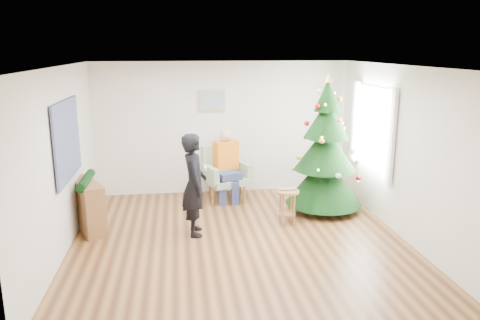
{
  "coord_description": "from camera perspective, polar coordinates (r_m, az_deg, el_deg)",
  "views": [
    {
      "loc": [
        -0.87,
        -6.6,
        2.85
      ],
      "look_at": [
        0.1,
        0.6,
        1.1
      ],
      "focal_mm": 35.0,
      "sensor_mm": 36.0,
      "label": 1
    }
  ],
  "objects": [
    {
      "name": "wall_right",
      "position": [
        7.57,
        18.95,
        0.98
      ],
      "size": [
        0.0,
        5.0,
        5.0
      ],
      "primitive_type": "plane",
      "rotation": [
        1.57,
        0.0,
        -1.57
      ],
      "color": "silver",
      "rests_on": "floor"
    },
    {
      "name": "floor",
      "position": [
        7.24,
        -0.15,
        -9.63
      ],
      "size": [
        5.0,
        5.0,
        0.0
      ],
      "primitive_type": "plane",
      "color": "brown",
      "rests_on": "ground"
    },
    {
      "name": "christmas_tree",
      "position": [
        8.32,
        10.36,
        1.13
      ],
      "size": [
        1.34,
        1.34,
        2.42
      ],
      "rotation": [
        0.0,
        0.0,
        -0.3
      ],
      "color": "#3F2816",
      "rests_on": "floor"
    },
    {
      "name": "ceiling",
      "position": [
        6.66,
        -0.17,
        11.39
      ],
      "size": [
        5.0,
        5.0,
        0.0
      ],
      "primitive_type": "plane",
      "rotation": [
        3.14,
        0.0,
        0.0
      ],
      "color": "white",
      "rests_on": "wall_back"
    },
    {
      "name": "wall_front",
      "position": [
        4.47,
        4.06,
        -6.81
      ],
      "size": [
        5.0,
        0.0,
        5.0
      ],
      "primitive_type": "plane",
      "rotation": [
        -1.57,
        0.0,
        0.0
      ],
      "color": "silver",
      "rests_on": "floor"
    },
    {
      "name": "window_panel",
      "position": [
        8.41,
        15.88,
        3.79
      ],
      "size": [
        0.04,
        1.3,
        1.4
      ],
      "primitive_type": "cube",
      "color": "white",
      "rests_on": "wall_right"
    },
    {
      "name": "seated_person",
      "position": [
        8.85,
        -1.62,
        -0.56
      ],
      "size": [
        0.55,
        0.71,
        1.34
      ],
      "rotation": [
        0.0,
        0.0,
        0.36
      ],
      "color": "navy",
      "rests_on": "armchair"
    },
    {
      "name": "stool",
      "position": [
        7.79,
        5.76,
        -5.68
      ],
      "size": [
        0.38,
        0.38,
        0.57
      ],
      "rotation": [
        0.0,
        0.0,
        -0.35
      ],
      "color": "brown",
      "rests_on": "floor"
    },
    {
      "name": "curtains",
      "position": [
        8.4,
        15.69,
        3.79
      ],
      "size": [
        0.05,
        1.75,
        1.5
      ],
      "color": "white",
      "rests_on": "wall_right"
    },
    {
      "name": "laptop",
      "position": [
        7.7,
        5.82,
        -3.62
      ],
      "size": [
        0.32,
        0.2,
        0.02
      ],
      "primitive_type": "imported",
      "rotation": [
        0.0,
        0.0,
        -0.0
      ],
      "color": "silver",
      "rests_on": "stool"
    },
    {
      "name": "framed_picture",
      "position": [
        9.14,
        -3.45,
        7.25
      ],
      "size": [
        0.52,
        0.05,
        0.42
      ],
      "color": "tan",
      "rests_on": "wall_back"
    },
    {
      "name": "standing_man",
      "position": [
        7.22,
        -5.6,
        -3.0
      ],
      "size": [
        0.41,
        0.6,
        1.6
      ],
      "primitive_type": "imported",
      "rotation": [
        0.0,
        0.0,
        1.62
      ],
      "color": "black",
      "rests_on": "floor"
    },
    {
      "name": "game_controller",
      "position": [
        7.13,
        -4.27,
        -0.97
      ],
      "size": [
        0.04,
        0.13,
        0.04
      ],
      "primitive_type": "cube",
      "rotation": [
        0.0,
        0.0,
        0.04
      ],
      "color": "white",
      "rests_on": "standing_man"
    },
    {
      "name": "garland",
      "position": [
        7.74,
        -18.28,
        -2.37
      ],
      "size": [
        0.14,
        0.9,
        0.14
      ],
      "primitive_type": "cylinder",
      "rotation": [
        1.57,
        0.0,
        0.0
      ],
      "color": "black",
      "rests_on": "console"
    },
    {
      "name": "tapestry",
      "position": [
        7.2,
        -20.31,
        2.29
      ],
      "size": [
        0.03,
        1.5,
        1.15
      ],
      "primitive_type": "cube",
      "color": "black",
      "rests_on": "wall_left"
    },
    {
      "name": "wall_back",
      "position": [
        9.27,
        -2.18,
        3.92
      ],
      "size": [
        5.0,
        0.0,
        5.0
      ],
      "primitive_type": "plane",
      "rotation": [
        1.57,
        0.0,
        0.0
      ],
      "color": "silver",
      "rests_on": "floor"
    },
    {
      "name": "wall_left",
      "position": [
        6.97,
        -20.98,
        -0.22
      ],
      "size": [
        0.0,
        5.0,
        5.0
      ],
      "primitive_type": "plane",
      "rotation": [
        1.57,
        0.0,
        1.57
      ],
      "color": "silver",
      "rests_on": "floor"
    },
    {
      "name": "armchair",
      "position": [
        8.98,
        -1.79,
        -2.41
      ],
      "size": [
        0.96,
        0.94,
        1.02
      ],
      "rotation": [
        0.0,
        0.0,
        0.36
      ],
      "color": "gray",
      "rests_on": "floor"
    },
    {
      "name": "console",
      "position": [
        7.86,
        -18.05,
        -5.32
      ],
      "size": [
        0.69,
        1.03,
        0.8
      ],
      "primitive_type": "cube",
      "rotation": [
        0.0,
        0.0,
        0.44
      ],
      "color": "brown",
      "rests_on": "floor"
    }
  ]
}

